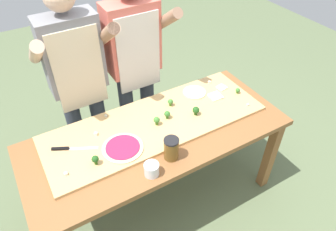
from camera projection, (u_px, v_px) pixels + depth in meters
ground_plane at (159, 197)px, 2.64m from camera, size 8.00×8.00×0.00m
prep_table at (157, 143)px, 2.20m from camera, size 1.83×0.77×0.76m
cutting_board at (155, 123)px, 2.21m from camera, size 1.58×0.56×0.02m
chefs_knife at (68, 149)px, 1.99m from camera, size 0.27×0.15×0.02m
pizza_whole_beet_magenta at (123, 148)px, 2.00m from camera, size 0.27×0.27×0.02m
pizza_whole_cheese_artichoke at (194, 92)px, 2.45m from camera, size 0.18×0.18×0.02m
pizza_slice_near_right at (215, 96)px, 2.41m from camera, size 0.10×0.10×0.01m
pizza_slice_far_right at (222, 87)px, 2.50m from camera, size 0.08×0.08×0.01m
broccoli_floret_center_left at (196, 110)px, 2.23m from camera, size 0.05×0.05×0.07m
broccoli_floret_center_right at (95, 159)px, 1.88m from camera, size 0.04×0.04×0.07m
broccoli_floret_front_mid at (157, 120)px, 2.15m from camera, size 0.04×0.04×0.07m
broccoli_floret_back_right at (167, 114)px, 2.20m from camera, size 0.04×0.04×0.06m
broccoli_floret_back_mid at (170, 102)px, 2.31m from camera, size 0.04×0.04×0.06m
broccoli_floret_back_left at (238, 90)px, 2.43m from camera, size 0.04×0.04×0.05m
cheese_crumble_a at (96, 134)px, 2.09m from camera, size 0.03×0.03×0.02m
cheese_crumble_b at (248, 105)px, 2.33m from camera, size 0.02×0.02×0.02m
cheese_crumble_c at (209, 82)px, 2.55m from camera, size 0.02×0.02×0.02m
cheese_crumble_d at (106, 116)px, 2.23m from camera, size 0.02×0.02×0.01m
cheese_crumble_e at (66, 174)px, 1.83m from camera, size 0.02×0.02×0.02m
flour_cup at (152, 170)px, 1.85m from camera, size 0.09×0.09×0.08m
sauce_jar at (171, 149)px, 1.92m from camera, size 0.10×0.10×0.15m
cook_left at (77, 76)px, 2.24m from camera, size 0.54×0.39×1.67m
cook_right at (134, 59)px, 2.42m from camera, size 0.54×0.39×1.67m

